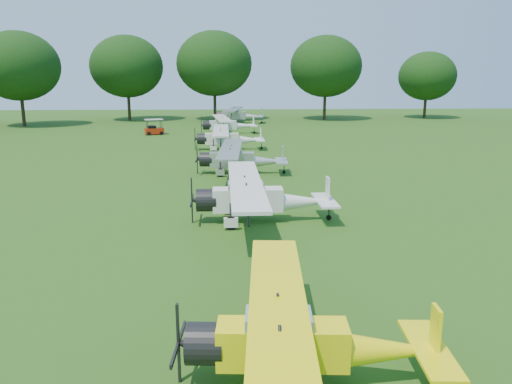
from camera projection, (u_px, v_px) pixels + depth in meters
ground at (229, 243)px, 19.68m from camera, size 160.00×160.00×0.00m
tree_belt at (324, 31)px, 18.19m from camera, size 137.36×130.27×14.52m
aircraft_2 at (303, 338)px, 10.53m from camera, size 5.81×9.26×1.82m
aircraft_3 at (259, 196)px, 22.40m from camera, size 6.54×10.39×2.06m
aircraft_4 at (239, 157)px, 33.41m from camera, size 6.16×9.81×1.93m
aircraft_5 at (227, 137)px, 44.33m from camera, size 6.24×9.91×1.96m
aircraft_6 at (227, 123)px, 56.46m from camera, size 6.39×10.16×1.99m
aircraft_7 at (238, 114)px, 69.15m from camera, size 6.87×10.89×2.14m
golf_cart at (154, 129)px, 55.70m from camera, size 2.28×1.77×1.72m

